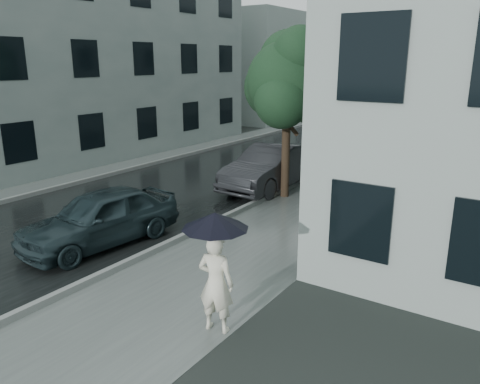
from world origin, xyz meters
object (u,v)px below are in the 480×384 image
Objects in this scene: car_near at (100,217)px; car_far at (272,167)px; pedestrian at (216,283)px; street_tree at (289,81)px; lamp_post at (320,98)px.

car_far is (0.90, 7.14, 0.08)m from car_near.
street_tree reaches higher than pedestrian.
car_far is (-0.82, -2.12, -2.35)m from lamp_post.
lamp_post reaches higher than car_far.
street_tree is at bearing 80.74° from car_near.
street_tree is at bearing -106.89° from lamp_post.
pedestrian is 11.50m from lamp_post.
car_far is at bearing 147.04° from street_tree.
lamp_post reaches higher than car_near.
street_tree is 1.34× the size of car_near.
car_far is (-3.90, 8.72, -0.10)m from pedestrian.
street_tree is 3.28m from car_far.
street_tree is 1.01× the size of lamp_post.
lamp_post is at bearing 92.31° from street_tree.
street_tree is 7.49m from car_near.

